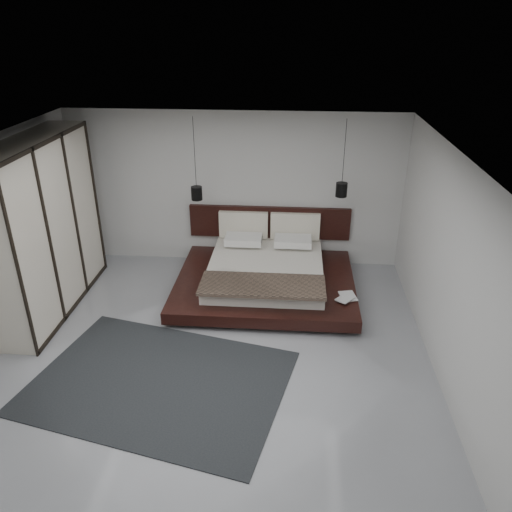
# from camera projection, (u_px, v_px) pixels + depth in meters

# --- Properties ---
(floor) EXTENTS (6.00, 6.00, 0.00)m
(floor) POSITION_uv_depth(u_px,v_px,m) (211.00, 354.00, 6.91)
(floor) COLOR #92949A
(floor) RESTS_ON ground
(ceiling) EXTENTS (6.00, 6.00, 0.00)m
(ceiling) POSITION_uv_depth(u_px,v_px,m) (201.00, 155.00, 5.69)
(ceiling) COLOR white
(ceiling) RESTS_ON wall_back
(wall_back) EXTENTS (6.00, 0.00, 6.00)m
(wall_back) POSITION_uv_depth(u_px,v_px,m) (235.00, 190.00, 8.99)
(wall_back) COLOR #B9B9B6
(wall_back) RESTS_ON floor
(wall_front) EXTENTS (6.00, 0.00, 6.00)m
(wall_front) POSITION_uv_depth(u_px,v_px,m) (137.00, 450.00, 3.60)
(wall_front) COLOR #B9B9B6
(wall_front) RESTS_ON floor
(wall_right) EXTENTS (0.00, 6.00, 6.00)m
(wall_right) POSITION_uv_depth(u_px,v_px,m) (450.00, 273.00, 6.08)
(wall_right) COLOR #B9B9B6
(wall_right) RESTS_ON floor
(lattice_screen) EXTENTS (0.05, 0.90, 2.60)m
(lattice_screen) POSITION_uv_depth(u_px,v_px,m) (64.00, 201.00, 8.75)
(lattice_screen) COLOR black
(lattice_screen) RESTS_ON floor
(bed) EXTENTS (2.94, 2.46, 1.10)m
(bed) POSITION_uv_depth(u_px,v_px,m) (266.00, 273.00, 8.44)
(bed) COLOR black
(bed) RESTS_ON floor
(book_lower) EXTENTS (0.30, 0.36, 0.03)m
(book_lower) POSITION_uv_depth(u_px,v_px,m) (340.00, 297.00, 7.75)
(book_lower) COLOR #99724C
(book_lower) RESTS_ON bed
(book_upper) EXTENTS (0.33, 0.34, 0.02)m
(book_upper) POSITION_uv_depth(u_px,v_px,m) (339.00, 297.00, 7.71)
(book_upper) COLOR #99724C
(book_upper) RESTS_ON book_lower
(pendant_left) EXTENTS (0.19, 0.19, 1.39)m
(pendant_left) POSITION_uv_depth(u_px,v_px,m) (197.00, 193.00, 8.42)
(pendant_left) COLOR black
(pendant_left) RESTS_ON ceiling
(pendant_right) EXTENTS (0.19, 0.19, 1.26)m
(pendant_right) POSITION_uv_depth(u_px,v_px,m) (341.00, 190.00, 8.19)
(pendant_right) COLOR black
(pendant_right) RESTS_ON ceiling
(wardrobe) EXTENTS (0.64, 2.73, 2.68)m
(wardrobe) POSITION_uv_depth(u_px,v_px,m) (43.00, 228.00, 7.53)
(wardrobe) COLOR beige
(wardrobe) RESTS_ON floor
(rug) EXTENTS (3.57, 2.89, 0.01)m
(rug) POSITION_uv_depth(u_px,v_px,m) (160.00, 382.00, 6.38)
(rug) COLOR black
(rug) RESTS_ON floor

